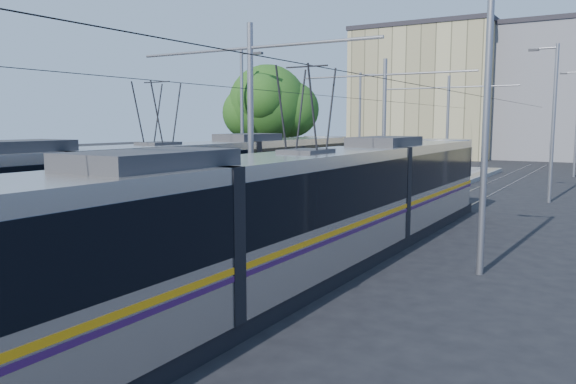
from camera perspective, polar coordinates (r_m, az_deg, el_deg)
The scene contains 12 objects.
ground at distance 13.59m, azimuth -23.64°, elevation -11.03°, with size 160.00×160.00×0.00m, color black.
platform at distance 26.90m, azimuth 7.24°, elevation -1.41°, with size 4.00×50.00×0.30m, color gray.
tactile_strip_left at distance 27.48m, azimuth 4.48°, elevation -0.86°, with size 0.70×50.00×0.01m, color gray.
tactile_strip_right at distance 26.33m, azimuth 10.14°, elevation -1.30°, with size 0.70×50.00×0.01m, color gray.
rails at distance 26.92m, azimuth 7.24°, elevation -1.69°, with size 8.71×70.00×0.03m.
tram_left at distance 20.69m, azimuth -12.91°, elevation 0.29°, with size 2.43×27.91×5.50m.
tram_right at distance 14.70m, azimuth 1.85°, elevation -1.65°, with size 2.43×27.82×5.50m.
catenary at distance 24.03m, azimuth 4.65°, elevation 8.09°, with size 9.20×70.00×7.00m.
street_lamps at distance 30.31m, azimuth 10.43°, elevation 7.13°, with size 15.18×38.22×8.00m.
shelter at distance 26.17m, azimuth 6.51°, elevation 1.25°, with size 0.93×1.15×2.21m.
tree at distance 33.73m, azimuth -1.46°, elevation 8.73°, with size 5.16×4.77×7.50m.
building_left at distance 70.56m, azimuth 14.08°, elevation 9.75°, with size 16.32×12.24×15.28m.
Camera 1 is at (10.66, -7.38, 4.08)m, focal length 35.00 mm.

